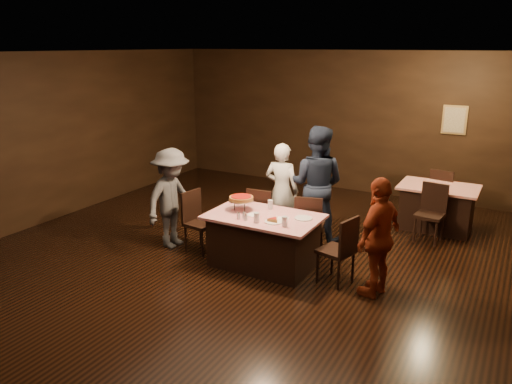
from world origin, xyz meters
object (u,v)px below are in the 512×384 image
Objects in this scene: chair_far_left at (264,215)px; plate_empty at (303,218)px; diner_navy_hoodie at (316,184)px; main_table at (264,241)px; chair_end_left at (201,222)px; back_table at (437,207)px; pizza_stand at (241,198)px; chair_far_right at (310,224)px; chair_back_far at (443,194)px; glass_front_left at (257,218)px; glass_front_right at (285,221)px; chair_end_right at (336,249)px; chair_back_near at (430,214)px; diner_grey_knit at (172,198)px; diner_white_jacket at (282,190)px; glass_back at (270,205)px; diner_red_shirt at (379,237)px.

chair_far_left is 1.16m from plate_empty.
plate_empty is (0.29, -1.16, -0.17)m from diner_navy_hoodie.
chair_end_left is (-1.10, 0.00, 0.09)m from main_table.
pizza_stand is at bearing -130.02° from back_table.
chair_far_right and chair_back_far have the same top height.
glass_front_left is 0.40m from glass_front_right.
chair_end_right is 3.80× the size of plate_empty.
chair_back_near is (0.82, 2.12, 0.00)m from chair_end_right.
chair_far_left is 0.60× the size of diner_grey_knit.
diner_grey_knit is (-1.32, -1.22, -0.00)m from diner_white_jacket.
glass_front_right is at bearing 7.13° from glass_front_left.
glass_front_left is at bearing -59.61° from chair_end_right.
chair_back_far is 4.95m from diner_grey_knit.
chair_end_left is 6.79× the size of glass_front_left.
diner_navy_hoodie is at bearing 61.63° from chair_back_far.
chair_far_right is 0.69m from plate_empty.
glass_front_right is (0.05, -1.00, 0.37)m from chair_far_right.
chair_back_near is at bearing -154.88° from chair_far_left.
glass_front_left is (0.45, -0.35, -0.11)m from pizza_stand.
plate_empty is at bearing -118.88° from chair_back_near.
glass_back is at bearing 99.46° from glass_front_left.
chair_end_right is 2.50× the size of pizza_stand.
diner_navy_hoodie reaches higher than glass_back.
diner_white_jacket is 11.37× the size of glass_front_left.
glass_front_right is (-1.23, -0.18, 0.06)m from diner_red_shirt.
glass_front_left is (1.15, -0.30, 0.37)m from chair_end_left.
glass_back reaches higher than back_table.
glass_back is (-1.97, -2.52, 0.46)m from back_table.
chair_far_left is 1.00× the size of chair_back_far.
chair_back_far is at bearing -139.12° from diner_white_jacket.
chair_end_right is (1.10, 0.00, 0.09)m from main_table.
back_table is at bearing 51.90° from glass_back.
chair_back_near is 1.91m from diner_navy_hoodie.
chair_end_left is 1.00× the size of chair_back_far.
chair_back_near reaches higher than glass_back.
glass_front_right is at bearing -104.04° from plate_empty.
chair_far_left reaches higher than glass_front_right.
glass_back reaches higher than main_table.
chair_far_left is at bearing 130.36° from glass_front_right.
main_table is 1.45m from diner_navy_hoodie.
diner_white_jacket is at bearing 129.31° from plate_empty.
diner_white_jacket reaches higher than chair_back_far.
plate_empty is 1.79× the size of glass_front_right.
diner_navy_hoodie is 7.59× the size of plate_empty.
chair_back_far is at bearing 55.39° from pizza_stand.
plate_empty reaches higher than back_table.
chair_far_right is at bearing -56.33° from chair_end_left.
glass_back is at bearing 99.46° from main_table.
back_table is 1.37× the size of chair_back_near.
diner_grey_knit is 11.34× the size of glass_front_left.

